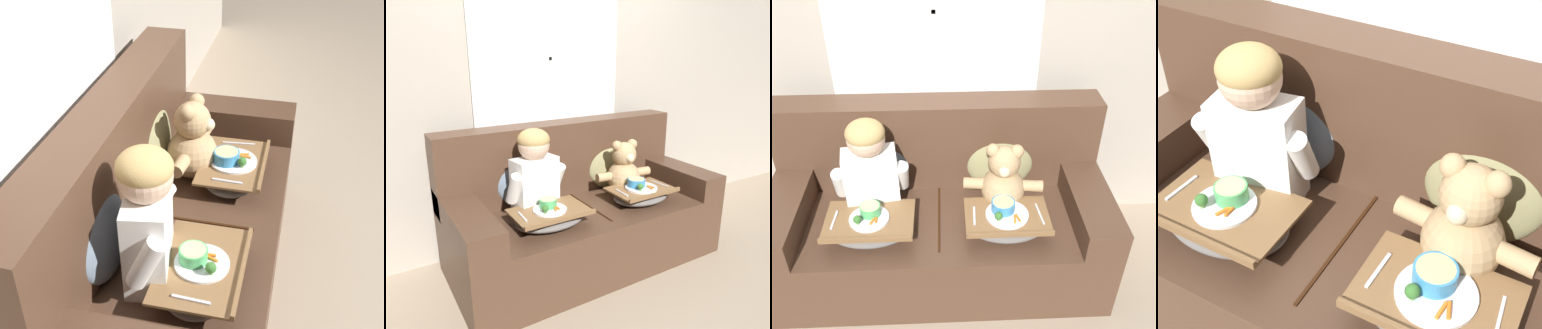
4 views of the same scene
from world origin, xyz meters
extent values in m
plane|color=tan|center=(0.00, 0.00, 0.00)|extent=(14.00, 14.00, 0.00)
cube|color=#A89E8E|center=(0.00, 0.56, 1.30)|extent=(8.00, 0.05, 2.60)
cube|color=white|center=(0.00, 0.52, 1.46)|extent=(1.23, 0.02, 1.34)
cube|color=black|center=(0.00, 0.52, 1.46)|extent=(1.18, 0.01, 1.29)
cube|color=white|center=(0.00, 0.51, 1.46)|extent=(0.02, 0.02, 1.29)
cube|color=white|center=(0.00, 0.51, 1.46)|extent=(1.18, 0.02, 0.02)
cube|color=#4C3323|center=(0.00, 0.00, 0.22)|extent=(1.93, 0.87, 0.45)
cube|color=#4C3323|center=(0.00, 0.33, 0.73)|extent=(1.93, 0.22, 0.55)
cube|color=#4C3323|center=(-0.86, 0.00, 0.54)|extent=(0.22, 0.87, 0.17)
cube|color=#4C3323|center=(0.86, 0.00, 0.54)|extent=(0.22, 0.87, 0.17)
cube|color=#32190A|center=(0.00, -0.02, 0.45)|extent=(0.01, 0.61, 0.01)
ellipsoid|color=slate|center=(-0.37, 0.24, 0.65)|extent=(0.43, 0.21, 0.44)
ellipsoid|color=#898456|center=(0.37, 0.24, 0.65)|extent=(0.42, 0.20, 0.44)
cube|color=white|center=(-0.37, 0.04, 0.65)|extent=(0.32, 0.21, 0.40)
sphere|color=beige|center=(-0.37, 0.04, 0.93)|extent=(0.21, 0.21, 0.21)
ellipsoid|color=tan|center=(-0.37, 0.04, 0.97)|extent=(0.21, 0.21, 0.14)
cylinder|color=white|center=(-0.54, 0.00, 0.68)|extent=(0.10, 0.17, 0.22)
cylinder|color=white|center=(-0.20, 0.05, 0.68)|extent=(0.10, 0.17, 0.22)
sphere|color=tan|center=(0.37, 0.04, 0.58)|extent=(0.26, 0.26, 0.26)
sphere|color=tan|center=(0.37, 0.04, 0.76)|extent=(0.18, 0.18, 0.18)
sphere|color=tan|center=(0.31, 0.05, 0.84)|extent=(0.08, 0.08, 0.08)
sphere|color=tan|center=(0.44, 0.03, 0.84)|extent=(0.08, 0.08, 0.08)
sphere|color=beige|center=(0.36, -0.04, 0.75)|extent=(0.07, 0.07, 0.07)
sphere|color=black|center=(0.36, -0.06, 0.76)|extent=(0.02, 0.02, 0.02)
cylinder|color=tan|center=(0.21, 0.06, 0.60)|extent=(0.13, 0.08, 0.07)
cylinder|color=tan|center=(0.53, 0.02, 0.60)|extent=(0.13, 0.08, 0.07)
cylinder|color=tan|center=(0.30, -0.08, 0.48)|extent=(0.08, 0.12, 0.07)
cylinder|color=tan|center=(0.41, -0.09, 0.48)|extent=(0.08, 0.12, 0.07)
ellipsoid|color=slate|center=(-0.37, -0.17, 0.50)|extent=(0.46, 0.32, 0.09)
cube|color=brown|center=(-0.37, -0.17, 0.55)|extent=(0.48, 0.33, 0.01)
cube|color=brown|center=(-0.37, -0.32, 0.56)|extent=(0.48, 0.02, 0.02)
cylinder|color=silver|center=(-0.37, -0.17, 0.56)|extent=(0.21, 0.21, 0.01)
cylinder|color=#4CAD60|center=(-0.37, -0.13, 0.59)|extent=(0.11, 0.11, 0.05)
cylinder|color=#E5D189|center=(-0.37, -0.13, 0.62)|extent=(0.10, 0.10, 0.01)
sphere|color=#38702D|center=(-0.43, -0.21, 0.60)|extent=(0.04, 0.04, 0.04)
cylinder|color=#7A9E56|center=(-0.43, -0.21, 0.57)|extent=(0.02, 0.02, 0.02)
cylinder|color=orange|center=(-0.35, -0.20, 0.57)|extent=(0.03, 0.06, 0.01)
cylinder|color=orange|center=(-0.33, -0.19, 0.57)|extent=(0.01, 0.05, 0.01)
cube|color=silver|center=(-0.56, -0.17, 0.56)|extent=(0.02, 0.14, 0.01)
ellipsoid|color=slate|center=(0.37, -0.17, 0.50)|extent=(0.44, 0.31, 0.09)
cube|color=brown|center=(0.37, -0.17, 0.55)|extent=(0.46, 0.32, 0.01)
cube|color=brown|center=(0.37, -0.32, 0.56)|extent=(0.46, 0.02, 0.02)
cylinder|color=silver|center=(0.37, -0.17, 0.56)|extent=(0.24, 0.24, 0.01)
cylinder|color=#3889C1|center=(0.35, -0.14, 0.59)|extent=(0.13, 0.13, 0.06)
cylinder|color=#E5D189|center=(0.35, -0.14, 0.62)|extent=(0.11, 0.11, 0.01)
sphere|color=#38702D|center=(0.32, -0.22, 0.60)|extent=(0.04, 0.04, 0.04)
cylinder|color=#7A9E56|center=(0.32, -0.22, 0.57)|extent=(0.02, 0.02, 0.02)
cylinder|color=orange|center=(0.41, -0.22, 0.57)|extent=(0.02, 0.06, 0.01)
cylinder|color=orange|center=(0.43, -0.21, 0.57)|extent=(0.03, 0.05, 0.01)
cube|color=silver|center=(0.19, -0.17, 0.56)|extent=(0.02, 0.14, 0.01)
cube|color=silver|center=(0.55, -0.17, 0.56)|extent=(0.03, 0.17, 0.01)
camera|label=1|loc=(-1.85, -0.47, 1.99)|focal=50.00mm
camera|label=2|loc=(-1.34, -2.11, 1.53)|focal=35.00mm
camera|label=3|loc=(0.05, -1.99, 2.19)|focal=42.00mm
camera|label=4|loc=(0.61, -1.10, 1.77)|focal=50.00mm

